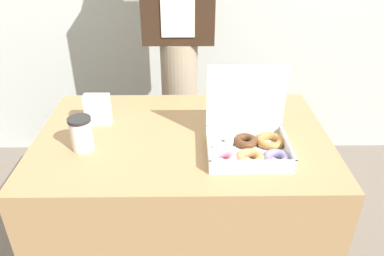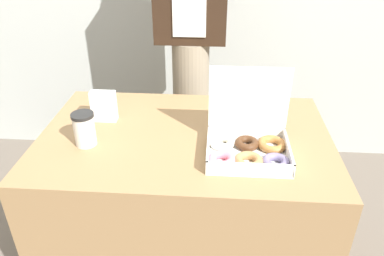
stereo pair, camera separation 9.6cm
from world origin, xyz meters
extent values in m
cube|color=#99754C|center=(0.00, 0.00, 0.38)|extent=(1.15, 0.75, 0.75)
cube|color=white|center=(0.24, -0.14, 0.75)|extent=(0.29, 0.24, 0.01)
cube|color=white|center=(0.10, -0.14, 0.78)|extent=(0.01, 0.24, 0.05)
cube|color=white|center=(0.38, -0.14, 0.78)|extent=(0.01, 0.24, 0.05)
cube|color=white|center=(0.24, -0.26, 0.78)|extent=(0.29, 0.01, 0.05)
cube|color=white|center=(0.24, -0.02, 0.78)|extent=(0.29, 0.01, 0.05)
cube|color=white|center=(0.24, -0.02, 0.93)|extent=(0.29, 0.01, 0.24)
torus|color=pink|center=(0.15, -0.20, 0.77)|extent=(0.14, 0.14, 0.03)
torus|color=silver|center=(0.15, -0.08, 0.77)|extent=(0.13, 0.13, 0.03)
torus|color=#B27F4C|center=(0.24, -0.20, 0.77)|extent=(0.12, 0.12, 0.03)
torus|color=#4C2D19|center=(0.24, -0.08, 0.77)|extent=(0.10, 0.10, 0.03)
torus|color=slate|center=(0.33, -0.20, 0.77)|extent=(0.13, 0.13, 0.03)
torus|color=#A87038|center=(0.33, -0.08, 0.77)|extent=(0.14, 0.14, 0.03)
cylinder|color=silver|center=(-0.37, -0.10, 0.81)|extent=(0.08, 0.08, 0.12)
cylinder|color=black|center=(-0.37, -0.10, 0.87)|extent=(0.08, 0.08, 0.01)
cube|color=silver|center=(-0.35, 0.09, 0.82)|extent=(0.10, 0.04, 0.13)
cylinder|color=gray|center=(-0.02, 0.62, 0.47)|extent=(0.20, 0.20, 0.94)
camera|label=1|loc=(0.02, -1.27, 1.51)|focal=35.00mm
camera|label=2|loc=(0.12, -1.27, 1.51)|focal=35.00mm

